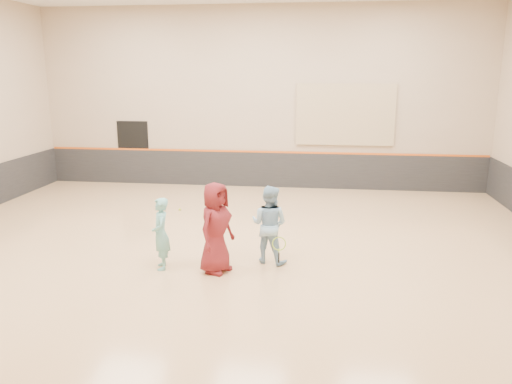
# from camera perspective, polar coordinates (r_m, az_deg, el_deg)

# --- Properties ---
(room) EXTENTS (15.04, 12.04, 6.22)m
(room) POSITION_cam_1_polar(r_m,az_deg,el_deg) (11.33, -3.07, -2.04)
(room) COLOR tan
(room) RESTS_ON ground
(wainscot_back) EXTENTS (14.90, 0.04, 1.20)m
(wainscot_back) POSITION_cam_1_polar(r_m,az_deg,el_deg) (17.13, 0.49, 2.58)
(wainscot_back) COLOR #232326
(wainscot_back) RESTS_ON floor
(accent_stripe) EXTENTS (14.90, 0.03, 0.06)m
(accent_stripe) POSITION_cam_1_polar(r_m,az_deg,el_deg) (17.01, 0.49, 4.63)
(accent_stripe) COLOR #D85914
(accent_stripe) RESTS_ON wall_back
(acoustic_panel) EXTENTS (3.20, 0.08, 2.00)m
(acoustic_panel) POSITION_cam_1_polar(r_m,az_deg,el_deg) (16.76, 10.16, 8.69)
(acoustic_panel) COLOR tan
(acoustic_panel) RESTS_ON wall_back
(doorway) EXTENTS (1.10, 0.05, 2.20)m
(doorway) POSITION_cam_1_polar(r_m,az_deg,el_deg) (18.13, -13.81, 4.41)
(doorway) COLOR black
(doorway) RESTS_ON floor
(girl) EXTENTS (0.51, 0.62, 1.46)m
(girl) POSITION_cam_1_polar(r_m,az_deg,el_deg) (10.11, -10.81, -4.70)
(girl) COLOR #6AB8B6
(girl) RESTS_ON floor
(instructor) EXTENTS (0.94, 0.83, 1.63)m
(instructor) POSITION_cam_1_polar(r_m,az_deg,el_deg) (10.25, 1.52, -3.71)
(instructor) COLOR #8DBADA
(instructor) RESTS_ON floor
(young_man) EXTENTS (0.89, 1.04, 1.81)m
(young_man) POSITION_cam_1_polar(r_m,az_deg,el_deg) (9.76, -4.60, -4.09)
(young_man) COLOR maroon
(young_man) RESTS_ON floor
(held_racket) EXTENTS (0.30, 0.30, 0.58)m
(held_racket) POSITION_cam_1_polar(r_m,az_deg,el_deg) (9.91, 2.65, -5.92)
(held_racket) COLOR #90BC29
(held_racket) RESTS_ON instructor
(spare_racket) EXTENTS (0.59, 0.59, 0.09)m
(spare_racket) POSITION_cam_1_polar(r_m,az_deg,el_deg) (15.60, -5.12, -0.64)
(spare_racket) COLOR #A7DB30
(spare_racket) RESTS_ON floor
(ball_under_racket) EXTENTS (0.07, 0.07, 0.07)m
(ball_under_racket) POSITION_cam_1_polar(r_m,az_deg,el_deg) (11.31, -3.74, -6.22)
(ball_under_racket) COLOR yellow
(ball_under_racket) RESTS_ON floor
(ball_in_hand) EXTENTS (0.07, 0.07, 0.07)m
(ball_in_hand) POSITION_cam_1_polar(r_m,az_deg,el_deg) (9.55, -4.25, -3.17)
(ball_in_hand) COLOR #AEC62E
(ball_in_hand) RESTS_ON young_man
(ball_beside_spare) EXTENTS (0.07, 0.07, 0.07)m
(ball_beside_spare) POSITION_cam_1_polar(r_m,az_deg,el_deg) (14.42, -8.71, -1.98)
(ball_beside_spare) COLOR #B2CF30
(ball_beside_spare) RESTS_ON floor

